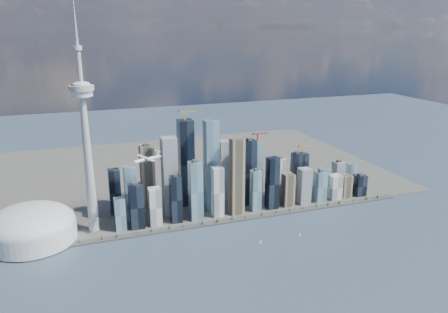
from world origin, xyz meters
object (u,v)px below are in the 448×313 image
object	(u,v)px
airplane	(147,159)
sailboat_west	(300,234)
needle_tower	(86,139)
sailboat_east	(261,242)
dome_stadium	(31,226)

from	to	relation	value
airplane	sailboat_west	bearing A→B (deg)	-40.04
sailboat_west	needle_tower	bearing A→B (deg)	133.82
sailboat_west	airplane	bearing A→B (deg)	138.84
sailboat_west	sailboat_east	world-z (taller)	sailboat_east
sailboat_west	sailboat_east	distance (m)	105.30
airplane	dome_stadium	bearing A→B (deg)	141.34
sailboat_west	sailboat_east	xyz separation A→B (m)	(-105.25, -3.09, 0.11)
dome_stadium	sailboat_east	xyz separation A→B (m)	(504.21, -185.40, -35.98)
needle_tower	sailboat_east	xyz separation A→B (m)	(364.21, -195.40, -232.38)
airplane	sailboat_east	size ratio (longest dim) A/B	6.77
airplane	sailboat_east	distance (m)	327.19
needle_tower	airplane	size ratio (longest dim) A/B	7.55
dome_stadium	sailboat_west	distance (m)	637.17
dome_stadium	sailboat_east	distance (m)	538.41
airplane	sailboat_east	xyz separation A→B (m)	(238.01, -109.71, -195.88)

